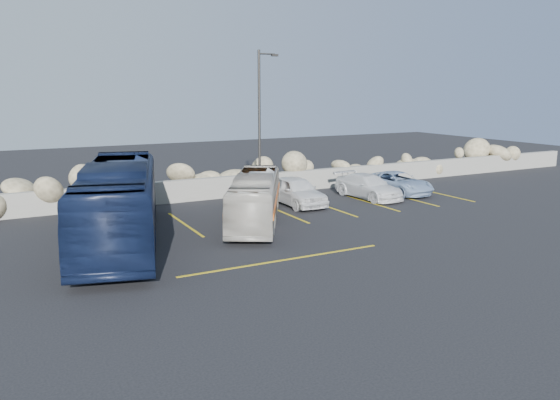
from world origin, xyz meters
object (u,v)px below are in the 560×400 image
lamppost (260,123)px  car_c (368,186)px  tour_coach (119,203)px  car_d (398,183)px  vintage_bus (255,198)px  car_a (296,191)px

lamppost → car_c: 7.19m
tour_coach → car_d: size_ratio=2.53×
car_d → vintage_bus: bearing=-169.9°
tour_coach → car_a: bearing=32.4°
lamppost → vintage_bus: bearing=-119.1°
lamppost → car_c: lamppost is taller
tour_coach → car_c: (14.28, 2.79, -0.95)m
vintage_bus → car_d: 10.84m
car_c → car_d: car_c is taller
car_a → car_d: 6.89m
vintage_bus → tour_coach: 6.19m
car_d → car_a: bearing=176.3°
vintage_bus → tour_coach: (-6.16, -0.45, 0.47)m
tour_coach → car_a: tour_coach is taller
vintage_bus → lamppost: bearing=90.3°
vintage_bus → car_c: size_ratio=1.80×
car_c → car_d: 2.40m
car_a → car_c: (4.51, -0.26, -0.09)m
car_c → car_d: bearing=3.1°
vintage_bus → car_a: (3.61, 2.60, -0.39)m
vintage_bus → car_c: 8.47m
vintage_bus → car_c: bearing=45.5°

